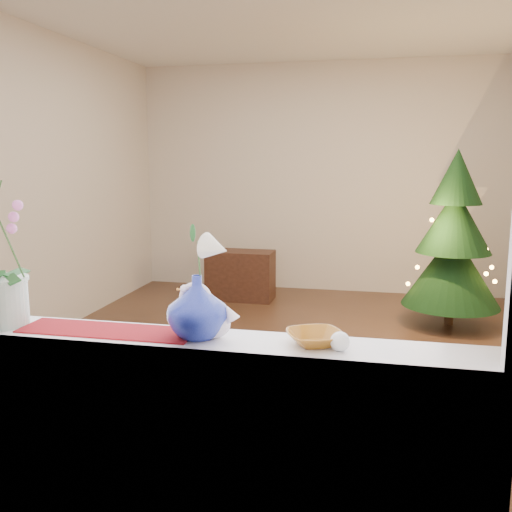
{
  "coord_description": "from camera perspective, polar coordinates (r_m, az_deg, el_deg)",
  "views": [
    {
      "loc": [
        0.65,
        -4.35,
        1.59
      ],
      "look_at": [
        0.0,
        -1.4,
        1.07
      ],
      "focal_mm": 40.0,
      "sensor_mm": 36.0,
      "label": 1
    }
  ],
  "objects": [
    {
      "name": "paperweight",
      "position": [
        2.04,
        8.39,
        -8.45
      ],
      "size": [
        0.09,
        0.09,
        0.07
      ],
      "primitive_type": "sphere",
      "rotation": [
        0.0,
        0.0,
        -0.36
      ],
      "color": "white",
      "rests_on": "windowsill"
    },
    {
      "name": "swan",
      "position": [
        2.16,
        -4.81,
        -5.59
      ],
      "size": [
        0.25,
        0.15,
        0.2
      ],
      "primitive_type": null,
      "rotation": [
        0.0,
        0.0,
        -0.17
      ],
      "color": "white",
      "rests_on": "windowsill"
    },
    {
      "name": "xmas_tree",
      "position": [
        5.69,
        19.15,
        1.64
      ],
      "size": [
        1.21,
        1.21,
        1.68
      ],
      "primitive_type": null,
      "rotation": [
        0.0,
        0.0,
        -0.42
      ],
      "color": "black",
      "rests_on": "ground"
    },
    {
      "name": "side_table",
      "position": [
        6.47,
        -1.56,
        -1.93
      ],
      "size": [
        0.75,
        0.38,
        0.56
      ],
      "primitive_type": "cube",
      "rotation": [
        0.0,
        0.0,
        -0.01
      ],
      "color": "black",
      "rests_on": "ground"
    },
    {
      "name": "windowsill",
      "position": [
        2.19,
        -5.59,
        -8.61
      ],
      "size": [
        2.2,
        0.26,
        0.04
      ],
      "primitive_type": "cube",
      "color": "white",
      "rests_on": "window_apron"
    },
    {
      "name": "blue_vase",
      "position": [
        2.15,
        -5.9,
        -4.6
      ],
      "size": [
        0.31,
        0.31,
        0.28
      ],
      "primitive_type": "imported",
      "rotation": [
        0.0,
        0.0,
        0.18
      ],
      "color": "navy",
      "rests_on": "windowsill"
    },
    {
      "name": "window_frame",
      "position": [
        1.99,
        -6.89,
        12.9
      ],
      "size": [
        2.22,
        0.06,
        1.6
      ],
      "primitive_type": null,
      "color": "white",
      "rests_on": "windowsill"
    },
    {
      "name": "window_apron",
      "position": [
        2.3,
        -6.12,
        -20.24
      ],
      "size": [
        2.2,
        0.08,
        0.88
      ],
      "primitive_type": "cube",
      "color": "white",
      "rests_on": "ground"
    },
    {
      "name": "wall_back",
      "position": [
        6.88,
        7.03,
        7.68
      ],
      "size": [
        4.5,
        0.1,
        2.7
      ],
      "primitive_type": "cube",
      "color": "beige",
      "rests_on": "ground"
    },
    {
      "name": "ground",
      "position": [
        4.67,
        3.72,
        -10.15
      ],
      "size": [
        5.0,
        5.0,
        0.0
      ],
      "primitive_type": "plane",
      "color": "#3B2518",
      "rests_on": "ground"
    },
    {
      "name": "wall_front",
      "position": [
        1.97,
        -6.97,
        2.73
      ],
      "size": [
        4.5,
        0.1,
        2.7
      ],
      "primitive_type": "cube",
      "color": "beige",
      "rests_on": "ground"
    },
    {
      "name": "ceiling",
      "position": [
        4.53,
        4.12,
        23.91
      ],
      "size": [
        5.0,
        5.0,
        0.0
      ],
      "primitive_type": "plane",
      "color": "white",
      "rests_on": "wall_back"
    },
    {
      "name": "amber_dish",
      "position": [
        2.1,
        5.9,
        -8.25
      ],
      "size": [
        0.23,
        0.23,
        0.04
      ],
      "primitive_type": "imported",
      "rotation": [
        0.0,
        0.0,
        0.43
      ],
      "color": "#965C18",
      "rests_on": "windowsill"
    },
    {
      "name": "runner",
      "position": [
        2.33,
        -14.61,
        -7.2
      ],
      "size": [
        0.7,
        0.2,
        0.01
      ],
      "primitive_type": "cube",
      "color": "maroon",
      "rests_on": "windowsill"
    },
    {
      "name": "wall_left",
      "position": [
        5.23,
        -21.44,
        6.46
      ],
      "size": [
        0.1,
        5.0,
        2.7
      ],
      "primitive_type": "cube",
      "color": "beige",
      "rests_on": "ground"
    },
    {
      "name": "lily",
      "position": [
        2.1,
        -6.01,
        1.77
      ],
      "size": [
        0.15,
        0.09,
        0.21
      ],
      "primitive_type": null,
      "color": "beige",
      "rests_on": "blue_vase"
    }
  ]
}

